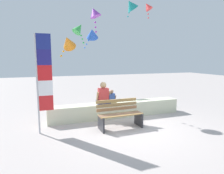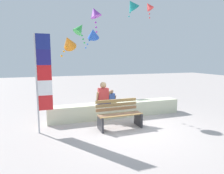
# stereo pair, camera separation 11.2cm
# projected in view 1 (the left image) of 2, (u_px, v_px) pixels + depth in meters

# --- Properties ---
(ground_plane) EXTENTS (40.00, 40.00, 0.00)m
(ground_plane) POSITION_uv_depth(u_px,v_px,m) (132.00, 128.00, 6.27)
(ground_plane) COLOR #ABA09C
(seawall_ledge) EXTENTS (5.09, 0.55, 0.56)m
(seawall_ledge) POSITION_uv_depth(u_px,v_px,m) (117.00, 109.00, 7.48)
(seawall_ledge) COLOR beige
(seawall_ledge) RESTS_ON ground
(park_bench) EXTENTS (1.44, 0.64, 0.88)m
(park_bench) POSITION_uv_depth(u_px,v_px,m) (120.00, 115.00, 6.29)
(park_bench) COLOR #A47D47
(park_bench) RESTS_ON ground
(person_adult) EXTENTS (0.53, 0.39, 0.81)m
(person_adult) POSITION_uv_depth(u_px,v_px,m) (103.00, 95.00, 7.17)
(person_adult) COLOR #313456
(person_adult) RESTS_ON seawall_ledge
(person_child) EXTENTS (0.33, 0.24, 0.51)m
(person_child) POSITION_uv_depth(u_px,v_px,m) (112.00, 98.00, 7.30)
(person_child) COLOR tan
(person_child) RESTS_ON seawall_ledge
(flag_banner) EXTENTS (0.45, 0.05, 2.90)m
(flag_banner) POSITION_uv_depth(u_px,v_px,m) (42.00, 77.00, 5.63)
(flag_banner) COLOR #B7B7BC
(flag_banner) RESTS_ON ground
(kite_teal) EXTENTS (0.85, 0.71, 0.95)m
(kite_teal) POSITION_uv_depth(u_px,v_px,m) (131.00, 5.00, 10.35)
(kite_teal) COLOR teal
(kite_orange) EXTENTS (0.76, 0.86, 0.94)m
(kite_orange) POSITION_uv_depth(u_px,v_px,m) (68.00, 42.00, 7.67)
(kite_orange) COLOR orange
(kite_purple) EXTENTS (0.70, 0.73, 1.01)m
(kite_purple) POSITION_uv_depth(u_px,v_px,m) (94.00, 13.00, 7.95)
(kite_purple) COLOR purple
(kite_green) EXTENTS (0.80, 0.75, 1.10)m
(kite_green) POSITION_uv_depth(u_px,v_px,m) (79.00, 28.00, 9.61)
(kite_green) COLOR green
(kite_red) EXTENTS (0.66, 0.65, 0.84)m
(kite_red) POSITION_uv_depth(u_px,v_px,m) (148.00, 7.00, 10.53)
(kite_red) COLOR red
(kite_blue) EXTENTS (0.83, 0.93, 1.13)m
(kite_blue) POSITION_uv_depth(u_px,v_px,m) (92.00, 34.00, 10.10)
(kite_blue) COLOR blue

